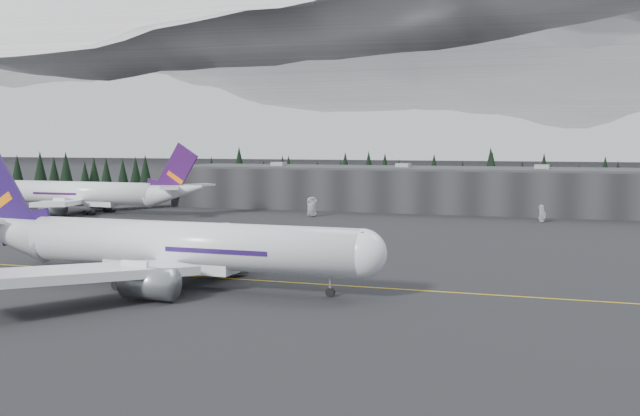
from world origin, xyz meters
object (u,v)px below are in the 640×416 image
(terminal, at_px, (436,189))
(gse_vehicle_b, at_px, (542,219))
(jet_parked, at_px, (95,194))
(gse_vehicle_a, at_px, (312,214))
(jet_main, at_px, (153,244))

(terminal, bearing_deg, gse_vehicle_b, -39.98)
(terminal, relative_size, gse_vehicle_b, 35.69)
(terminal, height_order, gse_vehicle_b, terminal)
(jet_parked, bearing_deg, terminal, -153.25)
(terminal, relative_size, gse_vehicle_a, 30.12)
(jet_main, xyz_separation_m, gse_vehicle_b, (46.98, 108.03, -5.03))
(gse_vehicle_b, bearing_deg, jet_main, -47.52)
(jet_main, bearing_deg, gse_vehicle_b, 67.12)
(terminal, height_order, jet_main, jet_main)
(terminal, xyz_separation_m, gse_vehicle_b, (32.10, -26.91, -5.54))
(jet_parked, relative_size, gse_vehicle_b, 15.13)
(terminal, bearing_deg, gse_vehicle_a, -131.68)
(jet_main, distance_m, jet_parked, 118.00)
(jet_parked, xyz_separation_m, gse_vehicle_b, (120.57, 15.79, -4.86))
(jet_parked, bearing_deg, gse_vehicle_a, -168.32)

